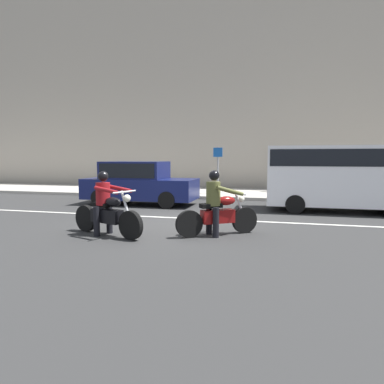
{
  "coord_description": "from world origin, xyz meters",
  "views": [
    {
      "loc": [
        2.93,
        -9.3,
        1.88
      ],
      "look_at": [
        0.55,
        -0.03,
        0.92
      ],
      "focal_mm": 32.4,
      "sensor_mm": 36.0,
      "label": 1
    }
  ],
  "objects": [
    {
      "name": "ground_plane",
      "position": [
        0.0,
        0.0,
        0.0
      ],
      "size": [
        80.0,
        80.0,
        0.0
      ],
      "primitive_type": "plane",
      "color": "#2C2C2C"
    },
    {
      "name": "sidewalk_slab",
      "position": [
        0.0,
        8.0,
        0.07
      ],
      "size": [
        40.0,
        4.4,
        0.14
      ],
      "primitive_type": "cube",
      "color": "#A8A399",
      "rests_on": "ground_plane"
    },
    {
      "name": "building_facade",
      "position": [
        0.0,
        11.4,
        6.31
      ],
      "size": [
        40.0,
        1.4,
        12.62
      ],
      "primitive_type": "cube",
      "color": "#A89E8E",
      "rests_on": "ground_plane"
    },
    {
      "name": "lane_marking_stripe",
      "position": [
        -0.5,
        0.9,
        0.0
      ],
      "size": [
        18.0,
        0.14,
        0.01
      ],
      "primitive_type": "cube",
      "color": "silver",
      "rests_on": "ground_plane"
    },
    {
      "name": "motorcycle_with_rider_olive",
      "position": [
        1.47,
        -1.17,
        0.65
      ],
      "size": [
        1.8,
        1.31,
        1.58
      ],
      "color": "black",
      "rests_on": "ground_plane"
    },
    {
      "name": "motorcycle_with_rider_crimson",
      "position": [
        -1.11,
        -1.84,
        0.64
      ],
      "size": [
        2.15,
        0.99,
        1.55
      ],
      "color": "black",
      "rests_on": "ground_plane"
    },
    {
      "name": "parked_sedan_navy",
      "position": [
        -2.55,
        3.49,
        0.88
      ],
      "size": [
        4.44,
        1.82,
        1.72
      ],
      "color": "#11194C",
      "rests_on": "ground_plane"
    },
    {
      "name": "parked_van_white",
      "position": [
        4.93,
        3.51,
        1.32
      ],
      "size": [
        4.87,
        1.96,
        2.27
      ],
      "color": "silver",
      "rests_on": "ground_plane"
    },
    {
      "name": "street_sign_post",
      "position": [
        0.02,
        7.06,
        1.51
      ],
      "size": [
        0.44,
        0.08,
        2.24
      ],
      "color": "gray",
      "rests_on": "sidewalk_slab"
    },
    {
      "name": "pedestrian_bystander",
      "position": [
        2.89,
        8.8,
        1.14
      ],
      "size": [
        0.34,
        0.34,
        1.72
      ],
      "color": "black",
      "rests_on": "sidewalk_slab"
    }
  ]
}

